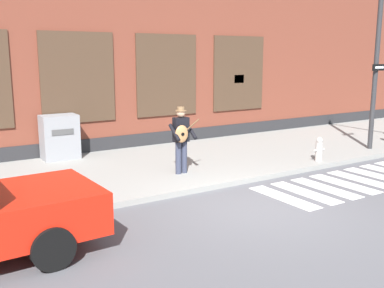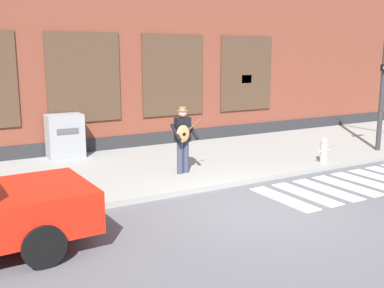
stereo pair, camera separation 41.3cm
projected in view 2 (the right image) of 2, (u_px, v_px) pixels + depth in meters
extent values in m
plane|color=#56565B|center=(257.00, 209.00, 9.20)|extent=(160.00, 160.00, 0.00)
cube|color=gray|center=(167.00, 165.00, 12.65)|extent=(28.00, 5.05, 0.13)
cube|color=brown|center=(107.00, 15.00, 15.64)|extent=(28.00, 4.00, 8.95)
cube|color=#28282B|center=(133.00, 143.00, 14.74)|extent=(28.00, 0.04, 0.55)
cube|color=#473323|center=(84.00, 77.00, 13.56)|extent=(2.26, 0.06, 2.70)
cube|color=black|center=(84.00, 77.00, 13.56)|extent=(2.14, 0.03, 2.58)
cube|color=#473323|center=(173.00, 75.00, 15.05)|extent=(2.26, 0.06, 2.70)
cube|color=black|center=(173.00, 75.00, 15.05)|extent=(2.14, 0.03, 2.58)
cube|color=#473323|center=(246.00, 74.00, 16.54)|extent=(2.26, 0.06, 2.70)
cube|color=black|center=(247.00, 74.00, 16.54)|extent=(2.14, 0.03, 2.58)
cube|color=yellow|center=(247.00, 79.00, 16.57)|extent=(0.44, 0.02, 0.30)
cube|color=silver|center=(283.00, 199.00, 9.86)|extent=(0.42, 1.90, 0.01)
cube|color=silver|center=(306.00, 194.00, 10.19)|extent=(0.42, 1.90, 0.01)
cube|color=silver|center=(327.00, 190.00, 10.51)|extent=(0.42, 1.90, 0.01)
cube|color=silver|center=(347.00, 186.00, 10.84)|extent=(0.42, 1.90, 0.01)
cube|color=silver|center=(366.00, 182.00, 11.17)|extent=(0.42, 1.90, 0.01)
cube|color=silver|center=(383.00, 178.00, 11.50)|extent=(0.42, 1.90, 0.01)
cube|color=silver|center=(73.00, 186.00, 8.25)|extent=(0.07, 0.24, 0.12)
cube|color=silver|center=(95.00, 203.00, 7.30)|extent=(0.07, 0.24, 0.12)
cylinder|color=black|center=(18.00, 211.00, 8.10)|extent=(0.67, 0.26, 0.66)
cylinder|color=black|center=(43.00, 245.00, 6.64)|extent=(0.67, 0.26, 0.66)
cylinder|color=#33384C|center=(186.00, 157.00, 11.49)|extent=(0.15, 0.15, 0.82)
cylinder|color=#33384C|center=(180.00, 158.00, 11.39)|extent=(0.15, 0.15, 0.82)
cube|color=black|center=(183.00, 130.00, 11.30)|extent=(0.39, 0.23, 0.62)
sphere|color=tan|center=(183.00, 113.00, 11.22)|extent=(0.22, 0.22, 0.22)
cylinder|color=olive|center=(183.00, 111.00, 11.21)|extent=(0.28, 0.28, 0.02)
cylinder|color=olive|center=(183.00, 109.00, 11.20)|extent=(0.18, 0.18, 0.09)
cylinder|color=black|center=(193.00, 131.00, 11.34)|extent=(0.11, 0.51, 0.39)
cylinder|color=black|center=(176.00, 132.00, 11.12)|extent=(0.11, 0.51, 0.39)
ellipsoid|color=#B77F4C|center=(183.00, 134.00, 11.13)|extent=(0.36, 0.13, 0.44)
cylinder|color=black|center=(184.00, 134.00, 11.07)|extent=(0.09, 0.01, 0.09)
cylinder|color=brown|center=(193.00, 126.00, 11.19)|extent=(0.47, 0.05, 0.34)
cylinder|color=#2D2D30|center=(384.00, 70.00, 13.83)|extent=(0.15, 0.15, 5.04)
cube|color=gray|center=(65.00, 136.00, 13.15)|extent=(1.03, 0.67, 1.29)
cube|color=#4C4C4C|center=(68.00, 131.00, 12.82)|extent=(0.62, 0.02, 0.16)
cylinder|color=#B2ADA8|center=(324.00, 153.00, 12.61)|extent=(0.20, 0.20, 0.55)
sphere|color=#B2ADA8|center=(324.00, 141.00, 12.54)|extent=(0.18, 0.18, 0.18)
cylinder|color=#B2ADA8|center=(320.00, 151.00, 12.53)|extent=(0.10, 0.07, 0.07)
cylinder|color=#B2ADA8|center=(327.00, 150.00, 12.67)|extent=(0.10, 0.07, 0.07)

